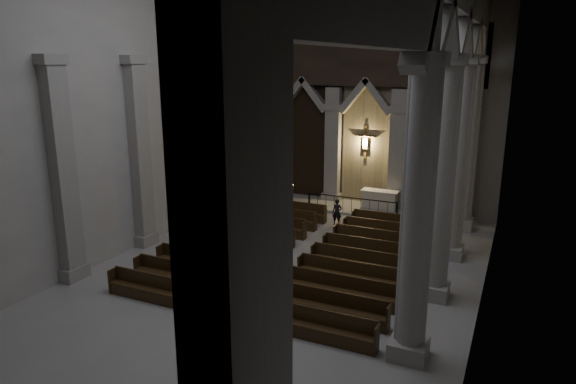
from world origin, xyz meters
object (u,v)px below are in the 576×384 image
at_px(altar, 380,199).
at_px(candle_stand_left, 293,200).
at_px(pews, 296,255).
at_px(candle_stand_right, 404,216).
at_px(altar_rail, 352,203).
at_px(worshipper, 337,212).

relative_size(altar, candle_stand_left, 1.56).
relative_size(candle_stand_left, pews, 0.12).
xyz_separation_m(candle_stand_left, candle_stand_right, (6.24, -0.56, 0.07)).
bearing_deg(candle_stand_right, pews, -113.04).
xyz_separation_m(altar_rail, worshipper, (-0.11, -1.96, 0.01)).
height_order(altar, altar_rail, altar).
relative_size(altar, candle_stand_right, 1.28).
distance_m(pews, worshipper, 5.16).
height_order(candle_stand_left, pews, candle_stand_left).
relative_size(candle_stand_right, pews, 0.14).
distance_m(altar, pews, 8.43).
bearing_deg(candle_stand_left, worshipper, -32.41).
xyz_separation_m(altar_rail, pews, (-0.00, -7.11, -0.34)).
height_order(candle_stand_left, worshipper, worshipper).
bearing_deg(altar_rail, pews, -90.00).
height_order(altar, candle_stand_left, candle_stand_left).
xyz_separation_m(candle_stand_right, pews, (-2.84, -6.67, -0.12)).
relative_size(altar_rail, candle_stand_right, 3.18).
bearing_deg(altar_rail, candle_stand_left, 177.89).
height_order(pews, worshipper, worshipper).
relative_size(altar, pews, 0.18).
distance_m(altar, altar_rail, 1.70).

